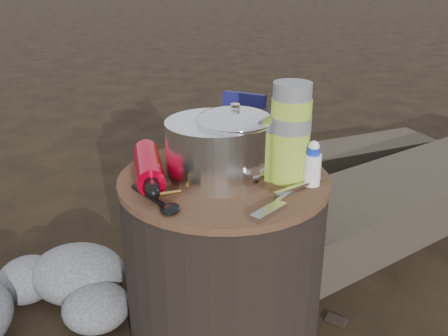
# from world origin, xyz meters

# --- Properties ---
(ground) EXTENTS (60.00, 60.00, 0.00)m
(ground) POSITION_xyz_m (0.00, 0.00, 0.00)
(ground) COLOR black
(ground) RESTS_ON ground
(stump) EXTENTS (0.50, 0.50, 0.46)m
(stump) POSITION_xyz_m (0.00, 0.00, 0.23)
(stump) COLOR black
(stump) RESTS_ON ground
(log_main) EXTENTS (1.85, 1.69, 0.18)m
(log_main) POSITION_xyz_m (0.70, 0.79, 0.09)
(log_main) COLOR #3B3228
(log_main) RESTS_ON ground
(log_small) EXTENTS (1.21, 0.84, 0.11)m
(log_small) POSITION_xyz_m (0.32, 1.15, 0.05)
(log_small) COLOR #3B3228
(log_small) RESTS_ON ground
(foil_windscreen) EXTENTS (0.23, 0.23, 0.14)m
(foil_windscreen) POSITION_xyz_m (-0.02, -0.01, 0.53)
(foil_windscreen) COLOR white
(foil_windscreen) RESTS_ON stump
(camping_pot) EXTENTS (0.17, 0.17, 0.17)m
(camping_pot) POSITION_xyz_m (0.03, -0.01, 0.54)
(camping_pot) COLOR silver
(camping_pot) RESTS_ON stump
(fuel_bottle) EXTENTS (0.14, 0.27, 0.06)m
(fuel_bottle) POSITION_xyz_m (-0.17, -0.04, 0.49)
(fuel_bottle) COLOR #B30017
(fuel_bottle) RESTS_ON stump
(thermos) EXTENTS (0.09, 0.09, 0.23)m
(thermos) POSITION_xyz_m (0.15, 0.00, 0.57)
(thermos) COLOR #A6C636
(thermos) RESTS_ON stump
(travel_mug) EXTENTS (0.08, 0.08, 0.13)m
(travel_mug) POSITION_xyz_m (0.11, 0.11, 0.52)
(travel_mug) COLOR black
(travel_mug) RESTS_ON stump
(stuff_sack) EXTENTS (0.13, 0.11, 0.09)m
(stuff_sack) POSITION_xyz_m (-0.11, 0.18, 0.50)
(stuff_sack) COLOR gold
(stuff_sack) RESTS_ON stump
(food_pouch) EXTENTS (0.12, 0.06, 0.15)m
(food_pouch) POSITION_xyz_m (0.03, 0.21, 0.53)
(food_pouch) COLOR #141353
(food_pouch) RESTS_ON stump
(multitool) EXTENTS (0.07, 0.09, 0.01)m
(multitool) POSITION_xyz_m (0.11, -0.18, 0.47)
(multitool) COLOR silver
(multitool) RESTS_ON stump
(pot_grabber) EXTENTS (0.11, 0.13, 0.01)m
(pot_grabber) POSITION_xyz_m (0.16, -0.06, 0.47)
(pot_grabber) COLOR silver
(pot_grabber) RESTS_ON stump
(spork) EXTENTS (0.14, 0.14, 0.01)m
(spork) POSITION_xyz_m (-0.14, -0.14, 0.47)
(spork) COLOR black
(spork) RESTS_ON stump
(squeeze_bottle) EXTENTS (0.04, 0.04, 0.09)m
(squeeze_bottle) POSITION_xyz_m (0.20, -0.02, 0.51)
(squeeze_bottle) COLOR white
(squeeze_bottle) RESTS_ON stump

